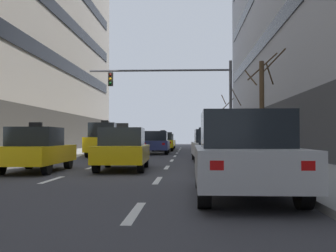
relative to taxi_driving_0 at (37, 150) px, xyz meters
The scene contains 34 objects.
ground_plane 3.10m from the taxi_driving_0, ahead, with size 120.00×120.00×0.00m, color #38383D.
sidewalk_right 9.43m from the taxi_driving_0, ahead, with size 3.67×80.00×0.14m, color gray.
lane_stripe_l1_s3 3.17m from the taxi_driving_0, 61.52° to the right, with size 0.16×2.00×0.01m, color silver.
lane_stripe_l1_s4 2.84m from the taxi_driving_0, 57.51° to the left, with size 0.16×2.00×0.01m, color silver.
lane_stripe_l1_s5 7.49m from the taxi_driving_0, 78.65° to the left, with size 0.16×2.00×0.01m, color silver.
lane_stripe_l1_s6 12.41m from the taxi_driving_0, 83.21° to the left, with size 0.16×2.00×0.01m, color silver.
lane_stripe_l1_s7 17.38m from the taxi_driving_0, 85.16° to the left, with size 0.16×2.00×0.01m, color silver.
lane_stripe_l1_s8 22.36m from the taxi_driving_0, 86.24° to the left, with size 0.16×2.00×0.01m, color silver.
lane_stripe_l1_s9 27.35m from the taxi_driving_0, 86.93° to the left, with size 0.16×2.00×0.01m, color silver.
lane_stripe_l1_s10 32.34m from the taxi_driving_0, 87.40° to the left, with size 0.16×2.00×0.01m, color silver.
lane_stripe_l2_s2 8.96m from the taxi_driving_0, 59.64° to the right, with size 0.16×2.00×0.01m, color silver.
lane_stripe_l2_s3 5.31m from the taxi_driving_0, 30.90° to the right, with size 0.16×2.00×0.01m, color silver.
lane_stripe_l2_s4 5.12m from the taxi_driving_0, 27.02° to the left, with size 0.16×2.00×0.01m, color silver.
lane_stripe_l2_s5 8.62m from the taxi_driving_0, 58.29° to the left, with size 0.16×2.00×0.01m, color silver.
lane_stripe_l2_s6 13.12m from the taxi_driving_0, 69.86° to the left, with size 0.16×2.00×0.01m, color silver.
lane_stripe_l2_s7 17.90m from the taxi_driving_0, 75.39° to the left, with size 0.16×2.00×0.01m, color silver.
lane_stripe_l2_s8 22.76m from the taxi_driving_0, 78.56° to the left, with size 0.16×2.00×0.01m, color silver.
lane_stripe_l2_s9 27.68m from the taxi_driving_0, 80.62° to the left, with size 0.16×2.00×0.01m, color silver.
lane_stripe_l2_s10 32.62m from the taxi_driving_0, 82.05° to the left, with size 0.16×2.00×0.01m, color silver.
taxi_driving_0 is the anchor object (origin of this frame).
taxi_driving_1 21.19m from the taxi_driving_0, 90.07° to the left, with size 2.09×4.62×1.89m.
taxi_driving_2 28.37m from the taxi_driving_0, 83.77° to the left, with size 1.83×4.22×1.74m.
taxi_driving_3 11.47m from the taxi_driving_0, 89.56° to the left, with size 1.92×4.41×2.30m.
taxi_driving_4 22.39m from the taxi_driving_0, 81.97° to the left, with size 1.98×4.48×1.84m.
car_driving_5 15.81m from the taxi_driving_0, 78.95° to the left, with size 1.90×4.45×1.66m.
taxi_driving_6 3.07m from the taxi_driving_0, 16.66° to the left, with size 1.91×4.26×1.75m.
car_parked_0 8.79m from the taxi_driving_0, 42.21° to the right, with size 1.97×4.65×1.74m.
car_parked_1 6.51m from the taxi_driving_0, ahead, with size 1.83×4.18×1.55m.
car_parked_2 9.36m from the taxi_driving_0, 45.97° to the left, with size 1.92×4.37×1.62m.
traffic_signal_0 12.40m from the taxi_driving_0, 64.35° to the left, with size 8.76×0.35×5.75m.
street_tree_0 23.03m from the taxi_driving_0, 66.88° to the left, with size 1.89×1.90×5.54m.
street_tree_2 11.17m from the taxi_driving_0, 34.61° to the left, with size 2.00×1.99×5.50m.
pedestrian_0 15.64m from the taxi_driving_0, 57.01° to the left, with size 0.48×0.34×1.70m.
pedestrian_1 18.69m from the taxi_driving_0, 58.27° to the left, with size 0.29×0.51×1.64m.
Camera 1 is at (2.40, -14.73, 1.23)m, focal length 44.19 mm.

